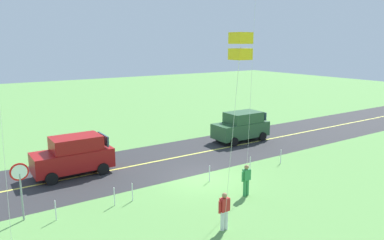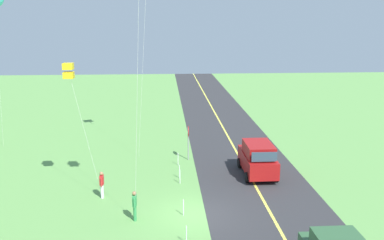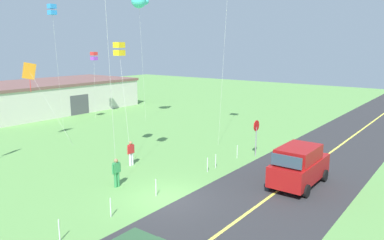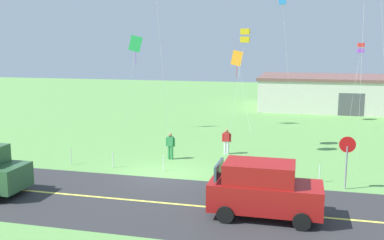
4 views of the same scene
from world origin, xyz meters
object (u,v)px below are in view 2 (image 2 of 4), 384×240
at_px(car_suv_foreground, 258,158).
at_px(kite_blue_mid, 68,71).
at_px(stop_sign, 188,136).
at_px(person_adult_near, 135,205).
at_px(person_adult_companion, 102,184).

relative_size(car_suv_foreground, kite_blue_mid, 0.56).
xyz_separation_m(stop_sign, kite_blue_mid, (-5.82, 7.09, 5.54)).
bearing_deg(stop_sign, person_adult_near, 160.98).
bearing_deg(person_adult_near, stop_sign, -153.68).
bearing_deg(person_adult_near, person_adult_companion, -100.23).
relative_size(stop_sign, person_adult_companion, 1.60).
height_order(stop_sign, person_adult_near, stop_sign).
height_order(person_adult_near, person_adult_companion, same).
distance_m(stop_sign, kite_blue_mid, 10.72).
bearing_deg(kite_blue_mid, car_suv_foreground, -78.57).
bearing_deg(kite_blue_mid, person_adult_companion, -116.29).
bearing_deg(stop_sign, car_suv_foreground, -128.12).
xyz_separation_m(car_suv_foreground, person_adult_near, (-6.20, 7.78, -0.29)).
bearing_deg(stop_sign, person_adult_companion, 140.75).
height_order(car_suv_foreground, person_adult_near, car_suv_foreground).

